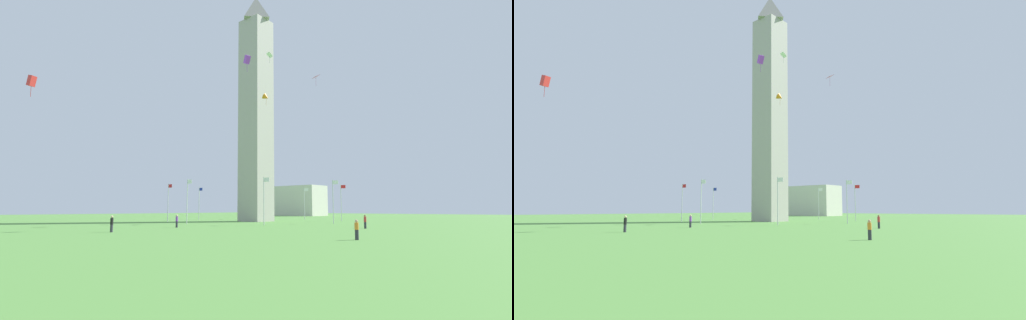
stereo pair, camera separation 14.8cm
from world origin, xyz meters
The scene contains 20 objects.
ground_plane centered at (0.00, 0.00, 0.00)m, with size 260.00×260.00×0.00m, color #548C3D.
obelisk_monument centered at (0.00, 0.00, 23.26)m, with size 5.12×5.12×46.51m.
flagpole_n centered at (17.03, 0.00, 4.00)m, with size 1.12×0.14×7.25m.
flagpole_ne centered at (12.06, 12.00, 4.00)m, with size 1.12×0.14×7.25m.
flagpole_e centered at (0.07, 16.97, 4.00)m, with size 1.12×0.14×7.25m.
flagpole_se centered at (-11.93, 12.00, 4.00)m, with size 1.12×0.14×7.25m.
flagpole_s centered at (-16.90, 0.00, 4.00)m, with size 1.12×0.14×7.25m.
flagpole_sw centered at (-11.93, -12.00, 4.00)m, with size 1.12×0.14×7.25m.
flagpole_w centered at (0.07, -16.97, 4.00)m, with size 1.12×0.14×7.25m.
flagpole_nw centered at (12.06, -12.00, 4.00)m, with size 1.12×0.14×7.25m.
person_orange_shirt centered at (34.74, -27.91, 0.79)m, with size 0.32×0.32×1.59m.
person_black_shirt centered at (10.88, -35.60, 0.86)m, with size 0.32×0.32×1.73m.
person_red_shirt centered at (27.73, -11.28, 0.84)m, with size 0.32×0.32×1.70m.
person_purple_shirt centered at (7.97, -25.01, 0.83)m, with size 0.32×0.32×1.67m.
kite_white_diamond centered at (10.74, -8.91, 27.95)m, with size 1.21×1.09×1.72m.
kite_orange_delta centered at (6.87, -5.14, 22.33)m, with size 1.70×1.49×2.25m.
kite_purple_box centered at (16.53, -20.82, 21.93)m, with size 1.19×0.92×2.32m.
kite_red_box centered at (6.05, -42.64, 15.64)m, with size 1.01×0.83×2.32m.
kite_pink_diamond centered at (13.39, 1.25, 26.31)m, with size 1.68×1.63×2.08m.
distant_building centered at (-29.40, 56.17, 5.24)m, with size 19.42×10.16×10.48m.
Camera 1 is at (48.45, -55.81, 2.43)m, focal length 26.40 mm.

